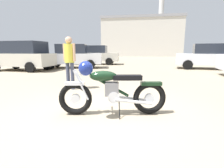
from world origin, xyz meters
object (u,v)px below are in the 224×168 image
Objects in this scene: vintage_motorcycle at (110,90)px; white_estate_far at (72,56)px; red_hatchback_near at (23,56)px; blue_hatchback_right at (209,57)px; bystander at (69,57)px; silver_sedan_mid at (95,55)px.

vintage_motorcycle is 9.82m from white_estate_far.
red_hatchback_near is 0.90× the size of white_estate_far.
red_hatchback_near is 12.13m from blue_hatchback_right.
white_estate_far reaches higher than bystander.
white_estate_far is (-2.55, 6.79, -0.18)m from bystander.
bystander is 10.09m from blue_hatchback_right.
silver_sedan_mid is 0.96× the size of blue_hatchback_right.
white_estate_far is (-4.19, 8.87, 0.34)m from vintage_motorcycle.
silver_sedan_mid is (-1.72, 10.30, -0.18)m from bystander.
red_hatchback_near reaches higher than white_estate_far.
white_estate_far is 1.00× the size of blue_hatchback_right.
bystander is 0.37× the size of blue_hatchback_right.
blue_hatchback_right is (11.82, 2.71, -0.08)m from red_hatchback_near.
blue_hatchback_right is at bearing 173.08° from white_estate_far.
silver_sedan_mid is 6.49m from red_hatchback_near.
silver_sedan_mid is at bearing -113.89° from white_estate_far.
silver_sedan_mid is at bearing -85.02° from vintage_motorcycle.
silver_sedan_mid is 0.96× the size of white_estate_far.
red_hatchback_near is at bearing 30.66° from white_estate_far.
bystander is 6.82m from red_hatchback_near.
vintage_motorcycle is 2.70m from bystander.
silver_sedan_mid is 3.61m from white_estate_far.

